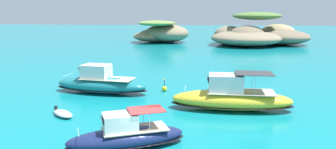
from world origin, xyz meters
name	(u,v)px	position (x,y,z in m)	size (l,w,h in m)	color
ground_plane	(145,149)	(0.00, 0.00, 0.00)	(400.00, 400.00, 0.00)	#0F7F89
islet_large	(258,35)	(17.81, 69.89, 2.59)	(31.60, 27.50, 8.51)	#84755B
islet_small	(161,34)	(-8.53, 74.76, 2.40)	(20.15, 18.84, 6.25)	#84755B
motorboat_yellow	(231,98)	(6.03, 9.17, 1.06)	(10.73, 3.45, 3.33)	yellow
motorboat_navy	(126,136)	(-1.23, 0.10, 0.76)	(7.90, 5.13, 2.39)	navy
motorboat_teal	(101,83)	(-7.24, 13.99, 1.01)	(10.57, 4.51, 3.01)	#19727A
dinghy_tender	(63,114)	(-7.89, 5.81, 0.22)	(2.67, 2.56, 0.58)	#B2B2B2
channel_buoy	(164,88)	(-0.57, 15.36, 0.34)	(0.56, 0.56, 1.48)	yellow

